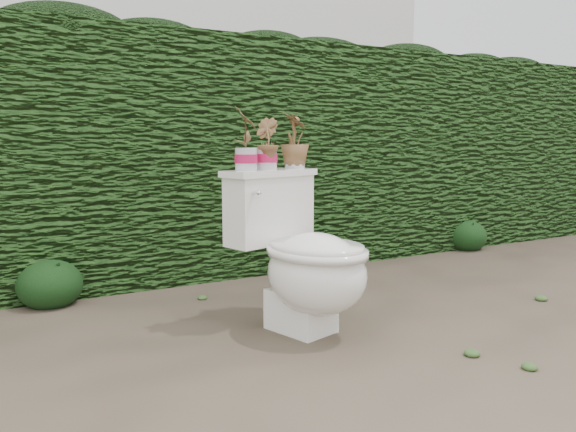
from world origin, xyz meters
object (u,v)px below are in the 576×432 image
toilet (304,260)px  potted_plant_center (266,145)px  potted_plant_right (295,142)px  potted_plant_left (246,140)px

toilet → potted_plant_center: potted_plant_center is taller
potted_plant_center → potted_plant_right: bearing=-77.0°
potted_plant_left → toilet: bearing=-105.0°
toilet → potted_plant_left: potted_plant_left is taller
potted_plant_center → potted_plant_left: bearing=103.0°
potted_plant_center → potted_plant_right: (0.19, 0.05, 0.01)m
potted_plant_right → toilet: bearing=167.9°
toilet → potted_plant_left: size_ratio=2.66×
toilet → potted_plant_right: 0.63m
potted_plant_left → potted_plant_right: potted_plant_left is taller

